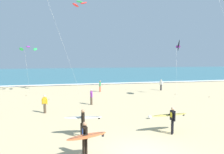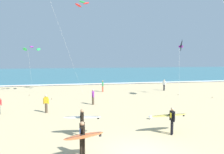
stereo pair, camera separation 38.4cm
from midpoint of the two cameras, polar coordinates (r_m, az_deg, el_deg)
ocean_water at (r=68.43m, az=-8.32°, el=1.11°), size 160.00×60.00×0.08m
shoreline_foam at (r=38.92m, az=-6.02°, el=-1.82°), size 160.00×1.57×0.01m
surfer_lead at (r=10.78m, az=-6.57°, el=-15.14°), size 1.97×1.06×1.71m
surfer_trailing at (r=14.37m, az=15.92°, el=-10.09°), size 2.45×0.94×1.71m
surfer_third at (r=13.51m, az=-7.00°, el=-10.92°), size 2.36×1.01×1.71m
kite_arc_violet_near at (r=31.56m, az=-19.98°, el=7.03°), size 2.28×3.26×6.32m
kite_arc_emerald_mid at (r=28.91m, az=-7.46°, el=18.51°), size 4.81×3.84×11.82m
kite_delta_charcoal_high at (r=26.47m, az=18.02°, el=7.87°), size 1.43×2.88×6.85m
bystander_yellow_top at (r=19.68m, az=-16.36°, el=-6.69°), size 0.49×0.25×1.59m
bystander_purple_top at (r=22.18m, az=-4.50°, el=-5.17°), size 0.22×0.50×1.59m
bystander_green_top at (r=30.28m, az=-2.08°, el=-2.39°), size 0.26×0.49×1.59m
bystander_white_top at (r=32.41m, az=13.85°, el=-2.04°), size 0.33×0.42×1.59m
beach_ball at (r=17.47m, az=10.67°, el=-10.34°), size 0.28×0.28×0.28m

